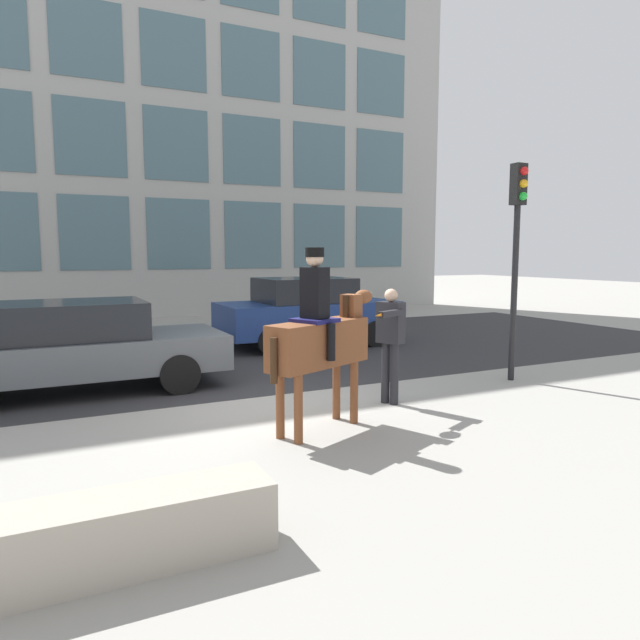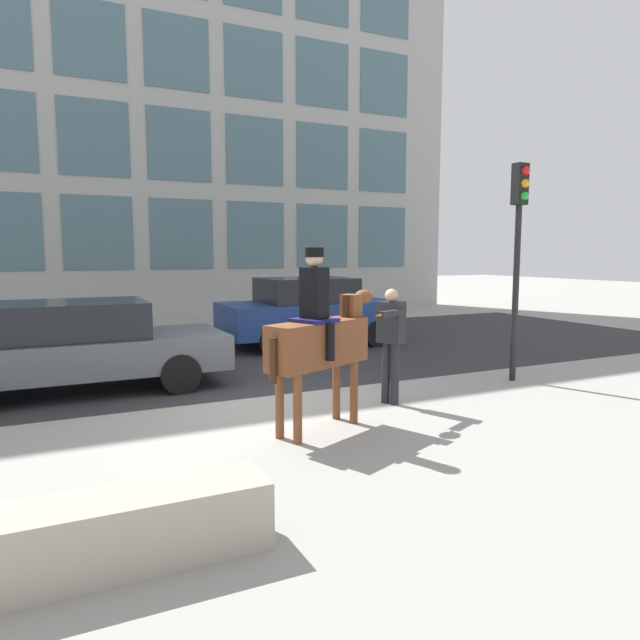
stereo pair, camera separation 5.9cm
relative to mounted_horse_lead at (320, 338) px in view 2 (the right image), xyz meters
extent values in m
plane|color=#9E9B93|center=(-0.04, 1.46, -1.22)|extent=(80.00, 80.00, 0.00)
cube|color=#2D2D30|center=(-0.04, 6.21, -1.21)|extent=(25.67, 8.50, 0.01)
cube|color=#A8A8A3|center=(-0.04, 14.46, 7.69)|extent=(25.67, 0.30, 17.82)
cube|color=slate|center=(-4.28, 14.29, 1.78)|extent=(2.26, 0.02, 2.51)
cube|color=slate|center=(-1.46, 14.29, 1.78)|extent=(2.26, 0.02, 2.51)
cube|color=slate|center=(1.37, 14.29, 1.78)|extent=(2.26, 0.02, 2.51)
cube|color=slate|center=(4.19, 14.29, 1.78)|extent=(2.26, 0.02, 2.51)
cube|color=slate|center=(7.02, 14.29, 1.78)|extent=(2.26, 0.02, 2.51)
cube|color=slate|center=(9.84, 14.29, 1.78)|extent=(2.26, 0.02, 2.51)
cube|color=slate|center=(-1.46, 14.29, 4.91)|extent=(2.26, 0.02, 2.51)
cube|color=slate|center=(1.37, 14.29, 4.91)|extent=(2.26, 0.02, 2.51)
cube|color=slate|center=(4.19, 14.29, 4.91)|extent=(2.26, 0.02, 2.51)
cube|color=slate|center=(7.02, 14.29, 4.91)|extent=(2.26, 0.02, 2.51)
cube|color=slate|center=(9.84, 14.29, 4.91)|extent=(2.26, 0.02, 2.51)
cube|color=slate|center=(-1.46, 14.29, 8.05)|extent=(2.26, 0.02, 2.51)
cube|color=slate|center=(1.37, 14.29, 8.05)|extent=(2.26, 0.02, 2.51)
cube|color=slate|center=(4.19, 14.29, 8.05)|extent=(2.26, 0.02, 2.51)
cube|color=slate|center=(7.02, 14.29, 8.05)|extent=(2.26, 0.02, 2.51)
cube|color=slate|center=(9.84, 14.29, 8.05)|extent=(2.26, 0.02, 2.51)
cube|color=slate|center=(9.84, 14.29, 11.18)|extent=(2.26, 0.02, 2.51)
cube|color=brown|center=(-0.03, -0.01, -0.07)|extent=(1.60, 1.02, 0.58)
cylinder|color=brown|center=(0.42, 0.35, -0.79)|extent=(0.11, 0.11, 0.86)
cylinder|color=brown|center=(0.54, 0.07, -0.79)|extent=(0.11, 0.11, 0.86)
cylinder|color=brown|center=(-0.61, -0.09, -0.79)|extent=(0.11, 0.11, 0.86)
cylinder|color=brown|center=(-0.49, -0.38, -0.79)|extent=(0.11, 0.11, 0.86)
cube|color=brown|center=(0.59, 0.26, 0.27)|extent=(0.28, 0.30, 0.51)
cube|color=#382314|center=(0.48, 0.21, 0.29)|extent=(0.07, 0.09, 0.46)
ellipsoid|color=brown|center=(0.85, 0.37, 0.48)|extent=(0.38, 0.31, 0.20)
cube|color=silver|center=(0.94, 0.41, 0.50)|extent=(0.13, 0.09, 0.08)
cylinder|color=#382314|center=(-0.78, -0.34, -0.17)|extent=(0.09, 0.09, 0.55)
cube|color=#14144C|center=(-0.10, -0.05, 0.24)|extent=(0.62, 0.63, 0.05)
cube|color=black|center=(-0.10, -0.05, 0.59)|extent=(0.33, 0.38, 0.64)
sphere|color=#D1A889|center=(-0.10, -0.05, 1.02)|extent=(0.22, 0.22, 0.22)
cylinder|color=black|center=(-0.10, -0.05, 1.10)|extent=(0.24, 0.24, 0.12)
cylinder|color=black|center=(-0.21, 0.20, -0.01)|extent=(0.11, 0.11, 0.47)
cylinder|color=black|center=(0.00, -0.29, -0.01)|extent=(0.11, 0.11, 0.47)
cylinder|color=#232328|center=(1.57, 0.63, -0.74)|extent=(0.13, 0.13, 0.95)
cylinder|color=#232328|center=(1.50, 0.78, -0.74)|extent=(0.13, 0.13, 0.95)
cube|color=#232328|center=(1.54, 0.70, 0.04)|extent=(0.37, 0.46, 0.63)
sphere|color=#D1A889|center=(1.54, 0.70, 0.46)|extent=(0.20, 0.20, 0.20)
cube|color=#232328|center=(1.36, 0.43, 0.22)|extent=(0.54, 0.31, 0.09)
cone|color=orange|center=(1.05, 0.28, 0.22)|extent=(0.18, 0.11, 0.04)
cube|color=#51565B|center=(-2.72, 3.65, -0.59)|extent=(4.78, 1.96, 0.59)
cube|color=black|center=(-2.84, 3.65, 0.00)|extent=(2.39, 1.73, 0.60)
cylinder|color=black|center=(-1.23, 2.75, -0.89)|extent=(0.66, 0.24, 0.66)
cylinder|color=black|center=(-1.23, 4.56, -0.89)|extent=(0.66, 0.24, 0.66)
cube|color=navy|center=(2.78, 6.35, -0.50)|extent=(4.42, 1.98, 0.77)
cube|color=black|center=(2.67, 6.35, 0.18)|extent=(2.21, 1.74, 0.60)
cylinder|color=black|center=(4.15, 5.44, -0.89)|extent=(0.65, 0.24, 0.65)
cylinder|color=black|center=(4.15, 7.26, -0.89)|extent=(0.65, 0.24, 0.65)
cylinder|color=black|center=(1.42, 5.44, -0.89)|extent=(0.65, 0.24, 0.65)
cylinder|color=black|center=(1.42, 7.26, -0.89)|extent=(0.65, 0.24, 0.65)
cylinder|color=black|center=(4.44, 1.11, 0.36)|extent=(0.11, 0.11, 3.15)
cube|color=black|center=(4.44, 1.11, 2.30)|extent=(0.24, 0.19, 0.72)
sphere|color=red|center=(4.44, 1.00, 2.51)|extent=(0.15, 0.15, 0.15)
sphere|color=orange|center=(4.44, 1.00, 2.30)|extent=(0.15, 0.15, 0.15)
sphere|color=green|center=(4.44, 1.00, 2.08)|extent=(0.15, 0.15, 0.15)
cube|color=#ADA393|center=(-3.14, -2.33, -0.95)|extent=(2.99, 0.56, 0.54)
camera|label=1|loc=(-3.22, -6.53, 1.09)|focal=32.00mm
camera|label=2|loc=(-3.17, -6.56, 1.09)|focal=32.00mm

